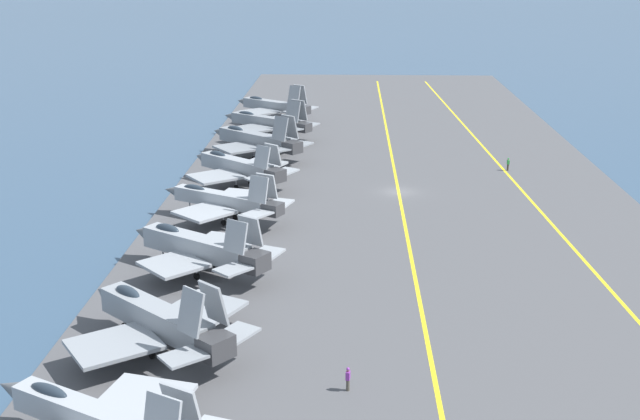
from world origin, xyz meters
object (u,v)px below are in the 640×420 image
at_px(parked_jet_seventh, 268,122).
at_px(parked_jet_eighth, 274,106).
at_px(crew_purple_vest, 348,378).
at_px(crew_green_vest, 508,164).
at_px(parked_jet_fourth, 224,200).
at_px(parked_jet_sixth, 256,139).
at_px(parked_jet_second, 158,319).
at_px(parked_jet_third, 198,247).
at_px(parked_jet_fifth, 238,166).

height_order(parked_jet_seventh, parked_jet_eighth, parked_jet_eighth).
bearing_deg(crew_purple_vest, crew_green_vest, -20.07).
bearing_deg(parked_jet_fourth, parked_jet_seventh, -0.77).
relative_size(parked_jet_sixth, parked_jet_seventh, 0.97).
xyz_separation_m(parked_jet_sixth, crew_green_vest, (-5.62, -34.39, -1.72)).
xyz_separation_m(parked_jet_sixth, parked_jet_seventh, (12.74, -0.37, -0.06)).
bearing_deg(crew_green_vest, parked_jet_fourth, 123.43).
bearing_deg(parked_jet_eighth, parked_jet_seventh, -178.33).
relative_size(parked_jet_second, parked_jet_third, 0.94).
xyz_separation_m(parked_jet_fourth, crew_green_vest, (22.82, -34.57, -1.47)).
relative_size(parked_jet_second, parked_jet_seventh, 0.88).
bearing_deg(parked_jet_second, parked_jet_eighth, -0.24).
height_order(parked_jet_fifth, parked_jet_eighth, parked_jet_eighth).
xyz_separation_m(parked_jet_second, parked_jet_seventh, (70.51, -0.77, 0.20)).
bearing_deg(parked_jet_third, parked_jet_seventh, -0.60).
bearing_deg(parked_jet_fifth, parked_jet_second, -179.90).
bearing_deg(parked_jet_eighth, crew_purple_vest, -171.53).
bearing_deg(parked_jet_seventh, crew_purple_vest, -170.28).
distance_m(parked_jet_third, crew_green_vest, 50.97).
distance_m(parked_jet_fourth, parked_jet_eighth, 55.36).
height_order(parked_jet_second, crew_purple_vest, parked_jet_second).
xyz_separation_m(parked_jet_fifth, parked_jet_seventh, (27.40, -0.85, 0.05)).
height_order(parked_jet_second, parked_jet_fourth, parked_jet_second).
height_order(parked_jet_fourth, crew_green_vest, parked_jet_fourth).
height_order(parked_jet_sixth, parked_jet_seventh, parked_jet_sixth).
bearing_deg(parked_jet_second, parked_jet_fifth, 0.10).
bearing_deg(parked_jet_seventh, parked_jet_third, 179.40).
xyz_separation_m(parked_jet_second, crew_purple_vest, (-5.38, -13.77, -1.47)).
height_order(parked_jet_fourth, parked_jet_sixth, parked_jet_sixth).
bearing_deg(crew_green_vest, parked_jet_sixth, 80.71).
bearing_deg(parked_jet_eighth, parked_jet_fifth, 179.41).
bearing_deg(parked_jet_fourth, parked_jet_fifth, 1.22).
distance_m(parked_jet_fourth, parked_jet_sixth, 28.44).
bearing_deg(parked_jet_fourth, parked_jet_second, 179.57).
height_order(parked_jet_third, parked_jet_sixth, parked_jet_sixth).
relative_size(parked_jet_fifth, crew_green_vest, 8.45).
relative_size(parked_jet_fourth, parked_jet_eighth, 1.00).
bearing_deg(crew_purple_vest, parked_jet_second, 68.66).
height_order(parked_jet_eighth, crew_green_vest, parked_jet_eighth).
bearing_deg(parked_jet_fourth, parked_jet_eighth, -0.14).
relative_size(parked_jet_third, parked_jet_fifth, 1.05).
bearing_deg(parked_jet_fifth, parked_jet_sixth, -1.85).
bearing_deg(parked_jet_sixth, parked_jet_eighth, 0.09).
relative_size(parked_jet_third, parked_jet_fourth, 1.00).
xyz_separation_m(parked_jet_seventh, crew_purple_vest, (-75.89, -13.00, -1.67)).
bearing_deg(crew_green_vest, parked_jet_eighth, 46.61).
relative_size(parked_jet_third, parked_jet_sixth, 0.97).
bearing_deg(crew_purple_vest, parked_jet_third, 34.01).
relative_size(parked_jet_fifth, parked_jet_seventh, 0.89).
xyz_separation_m(parked_jet_fourth, parked_jet_sixth, (28.44, -0.18, 0.25)).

